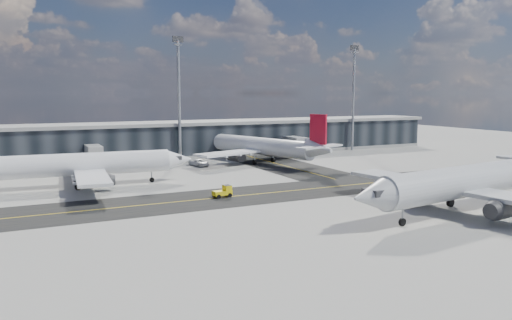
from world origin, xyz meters
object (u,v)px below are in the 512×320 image
(airliner_redtail, at_px, (263,147))
(airliner_near, at_px, (471,181))
(baggage_tug, at_px, (224,191))
(airliner_af, at_px, (79,165))
(service_van, at_px, (199,162))

(airliner_redtail, height_order, airliner_near, airliner_near)
(airliner_near, bearing_deg, baggage_tug, 41.03)
(airliner_redtail, height_order, baggage_tug, airliner_redtail)
(airliner_redtail, distance_m, airliner_near, 54.05)
(airliner_af, bearing_deg, airliner_near, 51.44)
(airliner_af, relative_size, airliner_near, 0.91)
(airliner_redtail, relative_size, service_van, 7.05)
(baggage_tug, bearing_deg, airliner_near, 41.99)
(airliner_af, xyz_separation_m, baggage_tug, (18.89, -18.63, -2.90))
(airliner_af, relative_size, airliner_redtail, 1.01)
(baggage_tug, bearing_deg, service_van, 160.15)
(airliner_near, distance_m, service_van, 59.42)
(airliner_af, height_order, baggage_tug, airliner_af)
(airliner_redtail, xyz_separation_m, airliner_near, (4.25, -53.88, 0.34))
(service_van, bearing_deg, baggage_tug, -116.02)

